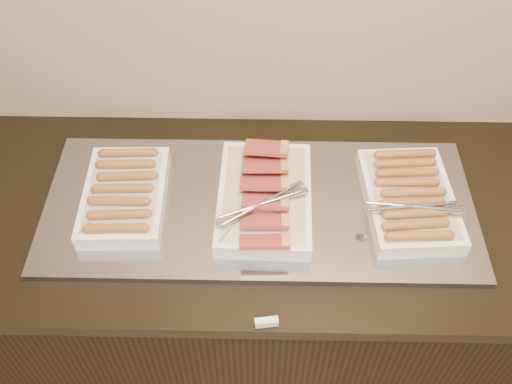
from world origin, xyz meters
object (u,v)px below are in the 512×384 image
at_px(dish_center, 264,197).
at_px(dish_right, 409,199).
at_px(counter, 266,290).
at_px(warming_tray, 259,206).
at_px(dish_left, 125,195).

bearing_deg(dish_center, dish_right, 1.43).
distance_m(counter, warming_tray, 0.46).
height_order(warming_tray, dish_center, dish_center).
distance_m(counter, dish_left, 0.64).
relative_size(counter, dish_center, 5.09).
distance_m(warming_tray, dish_left, 0.38).
distance_m(dish_left, dish_right, 0.79).
bearing_deg(dish_center, dish_left, -179.07).
distance_m(dish_left, dish_center, 0.39).
bearing_deg(dish_right, dish_center, 176.15).
bearing_deg(dish_center, warming_tray, 166.70).
bearing_deg(dish_right, dish_left, 175.90).
distance_m(counter, dish_right, 0.63).
bearing_deg(warming_tray, dish_center, -14.78).
relative_size(counter, dish_left, 6.12).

